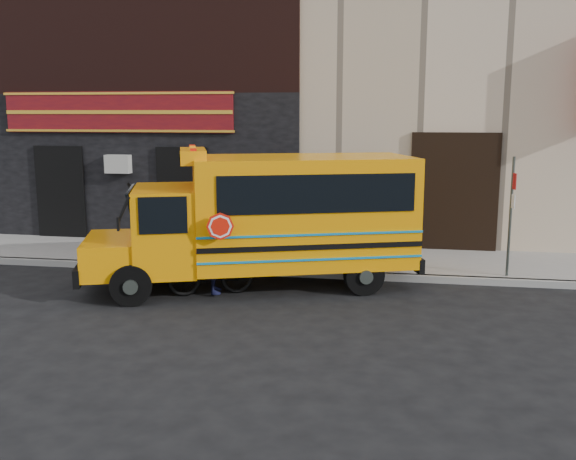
# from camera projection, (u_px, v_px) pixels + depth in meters

# --- Properties ---
(ground) EXTENTS (120.00, 120.00, 0.00)m
(ground) POSITION_uv_depth(u_px,v_px,m) (255.00, 310.00, 12.02)
(ground) COLOR black
(ground) RESTS_ON ground
(curb) EXTENTS (40.00, 0.20, 0.15)m
(curb) POSITION_uv_depth(u_px,v_px,m) (280.00, 272.00, 14.53)
(curb) COLOR gray
(curb) RESTS_ON ground
(sidewalk) EXTENTS (40.00, 3.00, 0.15)m
(sidewalk) POSITION_uv_depth(u_px,v_px,m) (291.00, 258.00, 15.98)
(sidewalk) COLOR slate
(sidewalk) RESTS_ON ground
(building) EXTENTS (20.00, 10.70, 12.00)m
(building) POSITION_uv_depth(u_px,v_px,m) (321.00, 36.00, 21.05)
(building) COLOR #C8B196
(building) RESTS_ON sidewalk
(school_bus) EXTENTS (7.22, 4.26, 2.92)m
(school_bus) POSITION_uv_depth(u_px,v_px,m) (271.00, 216.00, 13.41)
(school_bus) COLOR black
(school_bus) RESTS_ON ground
(sign_pole) EXTENTS (0.07, 0.24, 2.73)m
(sign_pole) POSITION_uv_depth(u_px,v_px,m) (511.00, 213.00, 13.68)
(sign_pole) COLOR #414842
(sign_pole) RESTS_ON ground
(bicycle) EXTENTS (1.80, 1.10, 1.05)m
(bicycle) POSITION_uv_depth(u_px,v_px,m) (211.00, 270.00, 12.91)
(bicycle) COLOR black
(bicycle) RESTS_ON ground
(cyclist) EXTENTS (0.58, 0.72, 1.71)m
(cyclist) POSITION_uv_depth(u_px,v_px,m) (215.00, 253.00, 12.87)
(cyclist) COLOR black
(cyclist) RESTS_ON ground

